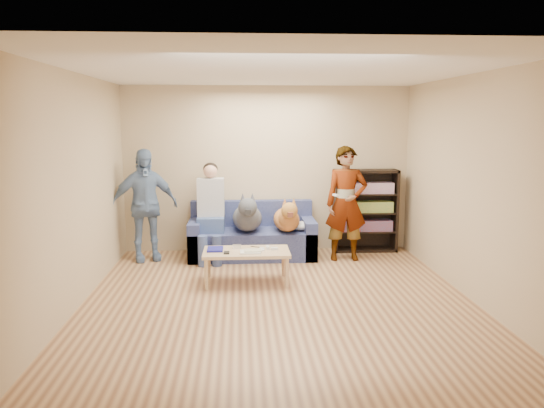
{
  "coord_description": "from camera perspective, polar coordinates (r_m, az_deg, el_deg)",
  "views": [
    {
      "loc": [
        -0.44,
        -5.85,
        2.08
      ],
      "look_at": [
        0.0,
        1.2,
        0.95
      ],
      "focal_mm": 35.0,
      "sensor_mm": 36.0,
      "label": 1
    }
  ],
  "objects": [
    {
      "name": "wall_back",
      "position": [
        8.4,
        -0.55,
        3.76
      ],
      "size": [
        4.5,
        0.0,
        4.5
      ],
      "primitive_type": "plane",
      "rotation": [
        1.57,
        0.0,
        0.0
      ],
      "color": "tan",
      "rests_on": "ground"
    },
    {
      "name": "blanket",
      "position": [
        8.02,
        3.25,
        -2.36
      ],
      "size": [
        0.37,
        0.31,
        0.13
      ],
      "primitive_type": "ellipsoid",
      "color": "#BABABF",
      "rests_on": "sofa"
    },
    {
      "name": "wall_right",
      "position": [
        6.49,
        20.96,
        1.58
      ],
      "size": [
        0.0,
        5.0,
        5.0
      ],
      "primitive_type": "plane",
      "rotation": [
        1.57,
        0.0,
        -1.57
      ],
      "color": "tan",
      "rests_on": "ground"
    },
    {
      "name": "pen_orange",
      "position": [
        6.66,
        -2.93,
        -5.33
      ],
      "size": [
        0.13,
        0.06,
        0.01
      ],
      "primitive_type": "cylinder",
      "rotation": [
        0.0,
        1.57,
        0.35
      ],
      "color": "orange",
      "rests_on": "coffee_table"
    },
    {
      "name": "held_controller",
      "position": [
        7.65,
        6.85,
        0.96
      ],
      "size": [
        0.07,
        0.12,
        0.03
      ],
      "primitive_type": "cube",
      "rotation": [
        0.0,
        0.0,
        0.34
      ],
      "color": "white",
      "rests_on": "person_standing_right"
    },
    {
      "name": "magazine",
      "position": [
        6.73,
        -2.08,
        -5.01
      ],
      "size": [
        0.22,
        0.17,
        0.01
      ],
      "primitive_type": "cube",
      "color": "#B6B091",
      "rests_on": "coffee_table"
    },
    {
      "name": "pen_black",
      "position": [
        6.99,
        -1.81,
        -4.62
      ],
      "size": [
        0.13,
        0.08,
        0.01
      ],
      "primitive_type": "cylinder",
      "rotation": [
        0.0,
        1.57,
        -0.52
      ],
      "color": "black",
      "rests_on": "coffee_table"
    },
    {
      "name": "controller_a",
      "position": [
        6.92,
        -0.46,
        -4.67
      ],
      "size": [
        0.04,
        0.13,
        0.03
      ],
      "primitive_type": "cube",
      "color": "silver",
      "rests_on": "coffee_table"
    },
    {
      "name": "dog_gray",
      "position": [
        7.9,
        -2.67,
        -1.34
      ],
      "size": [
        0.44,
        1.26,
        0.64
      ],
      "color": "#52525C",
      "rests_on": "sofa"
    },
    {
      "name": "wall_front",
      "position": [
        3.47,
        3.77,
        -3.92
      ],
      "size": [
        4.5,
        0.0,
        4.5
      ],
      "primitive_type": "plane",
      "rotation": [
        -1.57,
        0.0,
        0.0
      ],
      "color": "tan",
      "rests_on": "ground"
    },
    {
      "name": "camera_silver",
      "position": [
        6.92,
        -3.78,
        -4.59
      ],
      "size": [
        0.11,
        0.06,
        0.05
      ],
      "primitive_type": "cube",
      "color": "#BBBBC0",
      "rests_on": "coffee_table"
    },
    {
      "name": "sofa",
      "position": [
        8.15,
        -2.15,
        -3.67
      ],
      "size": [
        1.9,
        0.85,
        0.82
      ],
      "color": "#515B93",
      "rests_on": "ground"
    },
    {
      "name": "person_standing_right",
      "position": [
        7.91,
        8.0,
        0.04
      ],
      "size": [
        0.62,
        0.41,
        1.7
      ],
      "primitive_type": "imported",
      "rotation": [
        0.0,
        0.0,
        -0.01
      ],
      "color": "gray",
      "rests_on": "ground"
    },
    {
      "name": "dog_tan",
      "position": [
        7.89,
        1.63,
        -1.55
      ],
      "size": [
        0.39,
        1.15,
        0.56
      ],
      "color": "#C5693C",
      "rests_on": "sofa"
    },
    {
      "name": "papers",
      "position": [
        6.72,
        -2.33,
        -5.17
      ],
      "size": [
        0.26,
        0.2,
        0.02
      ],
      "primitive_type": "cube",
      "color": "silver",
      "rests_on": "coffee_table"
    },
    {
      "name": "person_seated",
      "position": [
        7.94,
        -6.62,
        -0.45
      ],
      "size": [
        0.4,
        0.73,
        1.47
      ],
      "color": "#3D5B88",
      "rests_on": "sofa"
    },
    {
      "name": "ceiling",
      "position": [
        5.89,
        0.74,
        14.15
      ],
      "size": [
        5.0,
        5.0,
        0.0
      ],
      "primitive_type": "plane",
      "rotation": [
        3.14,
        0.0,
        0.0
      ],
      "color": "white",
      "rests_on": "ground"
    },
    {
      "name": "ground",
      "position": [
        6.23,
        0.69,
        -10.43
      ],
      "size": [
        5.0,
        5.0,
        0.0
      ],
      "primitive_type": "plane",
      "color": "brown",
      "rests_on": "ground"
    },
    {
      "name": "person_standing_left",
      "position": [
        8.04,
        -13.58,
        -0.11
      ],
      "size": [
        1.05,
        0.7,
        1.66
      ],
      "primitive_type": "imported",
      "rotation": [
        0.0,
        0.0,
        0.33
      ],
      "color": "#718BB5",
      "rests_on": "ground"
    },
    {
      "name": "headphone_cup_b",
      "position": [
        6.88,
        -1.11,
        -4.8
      ],
      "size": [
        0.07,
        0.07,
        0.02
      ],
      "primitive_type": "cylinder",
      "color": "silver",
      "rests_on": "coffee_table"
    },
    {
      "name": "coffee_table",
      "position": [
        6.83,
        -2.77,
        -5.4
      ],
      "size": [
        1.1,
        0.6,
        0.42
      ],
      "color": "#D7AC84",
      "rests_on": "ground"
    },
    {
      "name": "wallet",
      "position": [
        6.7,
        -4.91,
        -5.23
      ],
      "size": [
        0.07,
        0.12,
        0.02
      ],
      "primitive_type": "cube",
      "color": "black",
      "rests_on": "coffee_table"
    },
    {
      "name": "wall_left",
      "position": [
        6.18,
        -20.58,
        1.25
      ],
      "size": [
        0.0,
        5.0,
        5.0
      ],
      "primitive_type": "plane",
      "rotation": [
        1.57,
        0.0,
        1.57
      ],
      "color": "tan",
      "rests_on": "ground"
    },
    {
      "name": "controller_b",
      "position": [
        6.84,
        0.25,
        -4.82
      ],
      "size": [
        0.09,
        0.06,
        0.03
      ],
      "primitive_type": "cube",
      "color": "silver",
      "rests_on": "coffee_table"
    },
    {
      "name": "notebook_blue",
      "position": [
        6.87,
        -6.13,
        -4.85
      ],
      "size": [
        0.2,
        0.26,
        0.03
      ],
      "primitive_type": "cube",
      "color": "navy",
      "rests_on": "coffee_table"
    },
    {
      "name": "bookshelf",
      "position": [
        8.54,
        9.97,
        -0.5
      ],
      "size": [
        1.0,
        0.34,
        1.3
      ],
      "color": "black",
      "rests_on": "ground"
    },
    {
      "name": "headphone_cup_a",
      "position": [
        6.8,
        -1.08,
        -4.96
      ],
      "size": [
        0.07,
        0.07,
        0.02
      ],
      "primitive_type": "cylinder",
      "color": "white",
      "rests_on": "coffee_table"
    }
  ]
}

